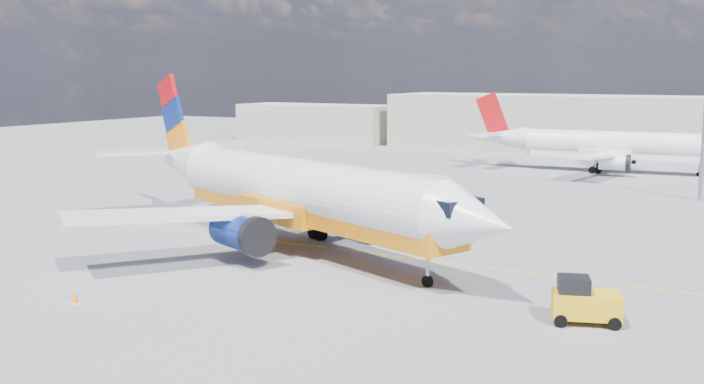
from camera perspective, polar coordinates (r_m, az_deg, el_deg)
The scene contains 8 objects.
ground at distance 47.17m, azimuth -1.60°, elevation -5.06°, with size 240.00×240.00×0.00m, color slate.
taxi_line at distance 49.70m, azimuth 0.16°, elevation -4.33°, with size 70.00×0.15×0.01m, color yellow.
terminal_main at distance 116.12m, azimuth 19.89°, elevation 4.59°, with size 70.00×14.00×8.00m, color beige.
terminal_annex at distance 130.98m, azimuth -2.55°, elevation 5.06°, with size 26.00×10.00×6.00m, color beige.
main_jet at distance 50.25m, azimuth -4.27°, elevation 0.11°, with size 36.55×27.61×11.19m.
second_jet at distance 93.71m, azimuth 18.00°, elevation 3.21°, with size 29.57×23.32×8.96m.
gse_tug at distance 37.05m, azimuth 16.51°, elevation -7.64°, with size 3.35×2.67×2.13m.
traffic_cone at distance 40.97m, azimuth -19.54°, elevation -7.24°, with size 0.45×0.45×0.63m.
Camera 1 is at (23.33, -39.44, 11.17)m, focal length 40.00 mm.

